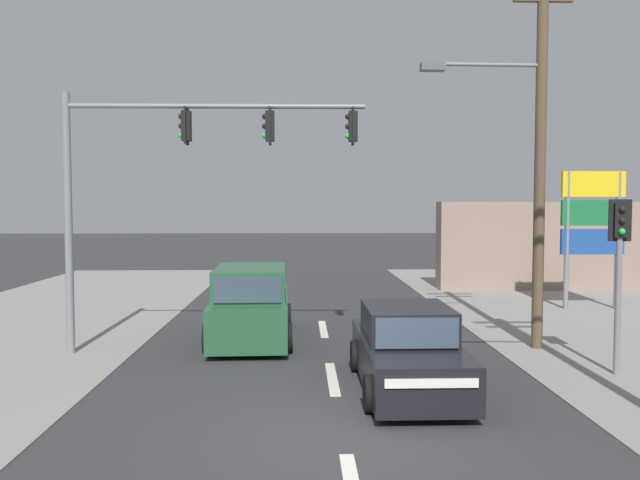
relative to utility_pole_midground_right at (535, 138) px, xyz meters
name	(u,v)px	position (x,y,z in m)	size (l,w,h in m)	color
ground_plane	(342,433)	(-4.90, -5.43, -5.03)	(140.00, 140.00, 0.00)	#303033
lane_dash_mid	(332,378)	(-4.90, -2.43, -5.02)	(0.20, 2.40, 0.01)	silver
lane_dash_far	(323,329)	(-4.90, 2.57, -5.02)	(0.20, 2.40, 0.01)	silver
utility_pole_midground_right	(535,138)	(0.00, 0.00, 0.00)	(3.78, 0.36, 9.33)	brown
traffic_signal_mast	(172,165)	(-8.47, -0.21, -0.67)	(6.89, 0.48, 6.00)	slate
pedestal_signal_right_kerb	(619,256)	(0.85, -2.40, -2.61)	(0.44, 0.30, 3.56)	slate
shopping_plaza_sign	(593,220)	(4.11, 5.62, -2.04)	(2.10, 0.16, 4.60)	slate
shopfront_wall_far	(583,246)	(6.10, 10.57, -3.23)	(12.00, 1.00, 3.60)	gray
suv_oncoming_near	(251,306)	(-6.79, 1.11, -4.14)	(2.15, 4.58, 1.90)	#235633
sedan_oncoming_mid	(407,352)	(-3.54, -3.19, -4.32)	(1.90, 4.24, 1.56)	black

